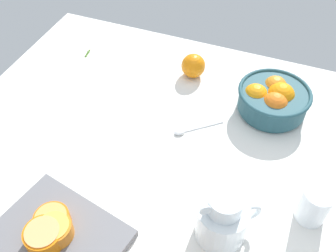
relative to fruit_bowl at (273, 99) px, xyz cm
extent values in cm
cube|color=white|center=(-23.51, -25.09, -6.48)|extent=(128.39, 103.83, 3.00)
cylinder|color=#234C56|center=(0.21, 0.08, -4.38)|extent=(18.71, 18.71, 1.20)
cylinder|color=#234C56|center=(0.21, 0.08, -0.56)|extent=(20.34, 20.34, 6.43)
torus|color=#234C56|center=(0.21, 0.08, 2.65)|extent=(21.54, 21.54, 1.20)
sphere|color=orange|center=(1.97, 0.42, 1.37)|extent=(8.26, 8.26, 8.26)
sphere|color=orange|center=(-0.32, 4.22, 0.97)|extent=(7.24, 7.24, 7.24)
sphere|color=orange|center=(-5.05, -1.40, 0.64)|extent=(7.61, 7.61, 7.61)
sphere|color=orange|center=(1.05, -3.41, 0.97)|extent=(7.64, 7.64, 7.64)
cylinder|color=white|center=(-3.21, -44.64, 0.16)|extent=(11.71, 11.71, 10.27)
cylinder|color=white|center=(-3.21, -44.64, 7.64)|extent=(7.77, 7.77, 4.69)
cone|color=white|center=(-7.17, -47.50, 9.28)|extent=(4.03, 4.07, 2.80)
torus|color=white|center=(2.18, -40.75, 1.18)|extent=(5.34, 4.32, 5.72)
cylinder|color=#FCA13A|center=(-3.21, -44.64, -1.54)|extent=(10.77, 10.77, 6.88)
cylinder|color=white|center=(15.80, -32.70, -0.01)|extent=(7.11, 7.11, 9.93)
cylinder|color=orange|center=(15.80, -32.70, -1.19)|extent=(6.26, 6.26, 7.57)
cube|color=slate|center=(-37.18, -59.74, -3.85)|extent=(33.18, 27.32, 2.25)
cylinder|color=orange|center=(-39.18, -57.88, -0.77)|extent=(8.10, 8.10, 3.92)
cylinder|color=#F5A953|center=(-39.18, -57.88, 1.34)|extent=(7.13, 7.13, 0.30)
cylinder|color=orange|center=(-37.44, -59.74, -0.73)|extent=(8.14, 8.14, 3.99)
cylinder|color=#F7C049|center=(-37.44, -59.74, 1.42)|extent=(7.16, 7.16, 0.30)
cylinder|color=orange|center=(-38.75, -61.86, -0.60)|extent=(8.65, 8.65, 4.24)
cylinder|color=#F8AA64|center=(-38.75, -61.86, 1.67)|extent=(7.61, 7.61, 0.30)
sphere|color=orange|center=(-27.40, 7.72, -1.00)|extent=(7.95, 7.95, 7.95)
ellipsoid|color=silver|center=(-22.57, -18.70, -4.48)|extent=(3.89, 3.77, 1.00)
cylinder|color=silver|center=(-16.65, -13.79, -4.63)|extent=(9.81, 8.31, 0.70)
cylinder|color=#54812F|center=(-66.50, 5.59, -4.83)|extent=(1.01, 5.15, 0.30)
sphere|color=#54812F|center=(-66.74, 7.30, -4.68)|extent=(0.69, 0.69, 0.69)
sphere|color=#54812F|center=(-66.62, 6.45, -4.68)|extent=(0.95, 0.95, 0.95)
sphere|color=#54812F|center=(-66.50, 5.59, -4.68)|extent=(0.86, 0.86, 0.86)
sphere|color=#54812F|center=(-66.38, 4.74, -4.68)|extent=(0.82, 0.82, 0.82)
sphere|color=#54812F|center=(-66.26, 3.89, -4.68)|extent=(0.90, 0.90, 0.90)
camera|label=1|loc=(0.93, -88.76, 77.53)|focal=40.81mm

